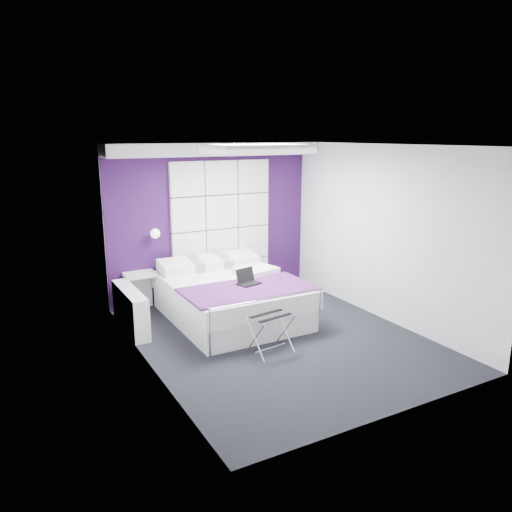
% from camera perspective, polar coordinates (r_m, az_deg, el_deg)
% --- Properties ---
extents(floor, '(4.40, 4.40, 0.00)m').
position_cam_1_polar(floor, '(6.97, 2.60, -9.36)').
color(floor, black).
rests_on(floor, ground).
extents(ceiling, '(4.40, 4.40, 0.00)m').
position_cam_1_polar(ceiling, '(6.41, 2.86, 12.54)').
color(ceiling, white).
rests_on(ceiling, wall_back).
extents(wall_back, '(3.60, 0.00, 3.60)m').
position_cam_1_polar(wall_back, '(8.48, -5.06, 3.97)').
color(wall_back, silver).
rests_on(wall_back, floor).
extents(wall_left, '(0.00, 4.40, 4.40)m').
position_cam_1_polar(wall_left, '(5.86, -12.49, -0.75)').
color(wall_left, silver).
rests_on(wall_left, floor).
extents(wall_right, '(0.00, 4.40, 4.40)m').
position_cam_1_polar(wall_right, '(7.64, 14.33, 2.51)').
color(wall_right, silver).
rests_on(wall_right, floor).
extents(accent_wall, '(3.58, 0.02, 2.58)m').
position_cam_1_polar(accent_wall, '(8.48, -5.03, 3.96)').
color(accent_wall, '#2D0E3D').
rests_on(accent_wall, wall_back).
extents(soffit, '(3.58, 0.50, 0.20)m').
position_cam_1_polar(soffit, '(8.14, -4.51, 12.07)').
color(soffit, white).
rests_on(soffit, wall_back).
extents(headboard, '(1.80, 0.08, 2.30)m').
position_cam_1_polar(headboard, '(8.51, -3.95, 3.14)').
color(headboard, silver).
rests_on(headboard, wall_back).
extents(skylight, '(1.36, 0.86, 0.12)m').
position_cam_1_polar(skylight, '(6.93, 0.20, 12.24)').
color(skylight, white).
rests_on(skylight, ceiling).
extents(wall_lamp, '(0.15, 0.15, 0.15)m').
position_cam_1_polar(wall_lamp, '(8.01, -11.53, 2.58)').
color(wall_lamp, white).
rests_on(wall_lamp, wall_back).
extents(radiator, '(0.22, 1.20, 0.60)m').
position_cam_1_polar(radiator, '(7.38, -14.16, -5.95)').
color(radiator, white).
rests_on(radiator, floor).
extents(bed, '(1.84, 2.23, 0.77)m').
position_cam_1_polar(bed, '(7.60, -2.91, -4.71)').
color(bed, white).
rests_on(bed, floor).
extents(nightstand, '(0.49, 0.38, 0.05)m').
position_cam_1_polar(nightstand, '(8.04, -13.13, -2.05)').
color(nightstand, white).
rests_on(nightstand, wall_back).
extents(luggage_rack, '(0.51, 0.38, 0.50)m').
position_cam_1_polar(luggage_rack, '(6.46, 1.67, -8.86)').
color(luggage_rack, silver).
rests_on(luggage_rack, floor).
extents(laptop, '(0.32, 0.23, 0.23)m').
position_cam_1_polar(laptop, '(7.22, -0.97, -2.75)').
color(laptop, black).
rests_on(laptop, bed).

